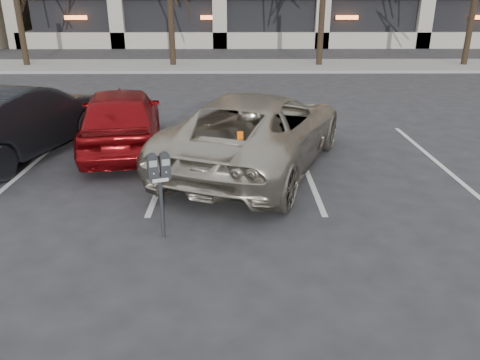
# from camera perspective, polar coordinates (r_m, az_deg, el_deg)

# --- Properties ---
(ground) EXTENTS (140.00, 140.00, 0.00)m
(ground) POSITION_cam_1_polar(r_m,az_deg,el_deg) (7.64, -0.46, -3.62)
(ground) COLOR #28282B
(ground) RESTS_ON ground
(sidewalk) EXTENTS (80.00, 4.00, 0.12)m
(sidewalk) POSITION_cam_1_polar(r_m,az_deg,el_deg) (23.13, -0.52, 13.75)
(sidewalk) COLOR gray
(sidewalk) RESTS_ON ground
(stall_lines) EXTENTS (16.90, 5.20, 0.00)m
(stall_lines) POSITION_cam_1_polar(r_m,az_deg,el_deg) (9.87, -8.64, 2.15)
(stall_lines) COLOR silver
(stall_lines) RESTS_ON ground
(parking_meter) EXTENTS (0.34, 0.22, 1.25)m
(parking_meter) POSITION_cam_1_polar(r_m,az_deg,el_deg) (6.51, -9.78, 0.61)
(parking_meter) COLOR black
(parking_meter) RESTS_ON ground
(suv_silver) EXTENTS (4.32, 5.96, 1.51)m
(suv_silver) POSITION_cam_1_polar(r_m,az_deg,el_deg) (9.36, 2.10, 6.11)
(suv_silver) COLOR #B6AE9B
(suv_silver) RESTS_ON ground
(car_red) EXTENTS (2.38, 4.44, 1.44)m
(car_red) POSITION_cam_1_polar(r_m,az_deg,el_deg) (10.76, -14.27, 7.34)
(car_red) COLOR maroon
(car_red) RESTS_ON ground
(car_dark) EXTENTS (2.85, 4.96, 1.54)m
(car_dark) POSITION_cam_1_polar(r_m,az_deg,el_deg) (11.08, -25.54, 6.57)
(car_dark) COLOR black
(car_dark) RESTS_ON ground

